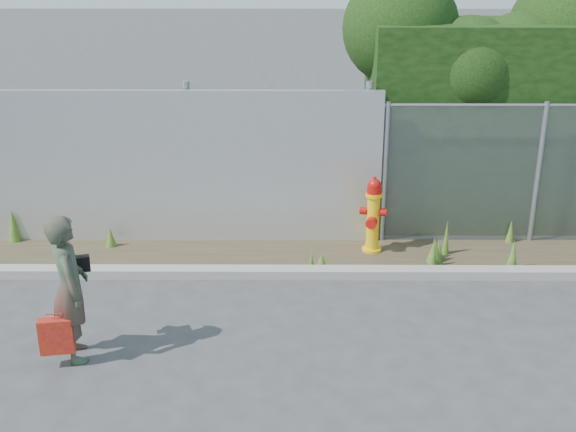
# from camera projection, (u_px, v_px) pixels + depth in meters

# --- Properties ---
(ground) EXTENTS (80.00, 80.00, 0.00)m
(ground) POSITION_uv_depth(u_px,v_px,m) (315.00, 351.00, 7.69)
(ground) COLOR #3B3B3E
(ground) RESTS_ON ground
(curb) EXTENTS (16.00, 0.22, 0.12)m
(curb) POSITION_uv_depth(u_px,v_px,m) (311.00, 272.00, 9.35)
(curb) COLOR gray
(curb) RESTS_ON ground
(weed_strip) EXTENTS (16.00, 1.23, 0.51)m
(weed_strip) POSITION_uv_depth(u_px,v_px,m) (300.00, 251.00, 9.91)
(weed_strip) COLOR #3E3323
(weed_strip) RESTS_ON ground
(corrugated_fence) EXTENTS (8.50, 0.21, 2.30)m
(corrugated_fence) POSITION_uv_depth(u_px,v_px,m) (79.00, 168.00, 10.12)
(corrugated_fence) COLOR #B6B8BD
(corrugated_fence) RESTS_ON ground
(fire_hydrant) EXTENTS (0.37, 0.33, 1.10)m
(fire_hydrant) POSITION_uv_depth(u_px,v_px,m) (373.00, 216.00, 9.92)
(fire_hydrant) COLOR yellow
(fire_hydrant) RESTS_ON ground
(woman) EXTENTS (0.57, 0.68, 1.59)m
(woman) POSITION_uv_depth(u_px,v_px,m) (70.00, 288.00, 7.32)
(woman) COLOR #0F6544
(woman) RESTS_ON ground
(red_tote_bag) EXTENTS (0.34, 0.13, 0.45)m
(red_tote_bag) POSITION_uv_depth(u_px,v_px,m) (56.00, 336.00, 7.28)
(red_tote_bag) COLOR #A1091D
(black_shoulder_bag) EXTENTS (0.22, 0.09, 0.17)m
(black_shoulder_bag) POSITION_uv_depth(u_px,v_px,m) (79.00, 264.00, 7.45)
(black_shoulder_bag) COLOR black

